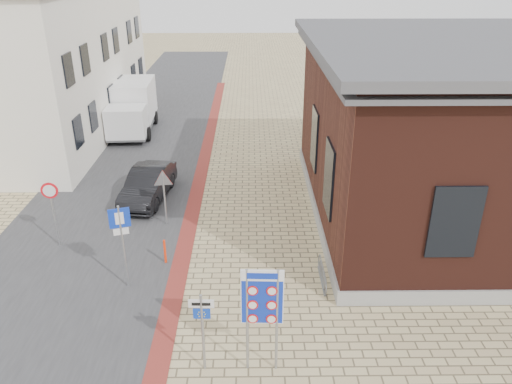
# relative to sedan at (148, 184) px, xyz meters

# --- Properties ---
(ground) EXTENTS (120.00, 120.00, 0.00)m
(ground) POSITION_rel_sedan_xyz_m (3.98, -8.31, -0.68)
(ground) COLOR tan
(ground) RESTS_ON ground
(road_strip) EXTENTS (7.00, 60.00, 0.02)m
(road_strip) POSITION_rel_sedan_xyz_m (-1.52, 6.69, -0.67)
(road_strip) COLOR #38383A
(road_strip) RESTS_ON ground
(curb_strip) EXTENTS (0.60, 40.00, 0.02)m
(curb_strip) POSITION_rel_sedan_xyz_m (1.98, 1.69, -0.66)
(curb_strip) COLOR maroon
(curb_strip) RESTS_ON ground
(brick_building) EXTENTS (13.00, 13.00, 6.80)m
(brick_building) POSITION_rel_sedan_xyz_m (12.97, -1.31, 2.81)
(brick_building) COLOR gray
(brick_building) RESTS_ON ground
(townhouse_near) EXTENTS (7.40, 6.40, 8.30)m
(townhouse_near) POSITION_rel_sedan_xyz_m (-7.02, 3.69, 3.49)
(townhouse_near) COLOR white
(townhouse_near) RESTS_ON ground
(townhouse_mid) EXTENTS (7.40, 6.40, 9.10)m
(townhouse_mid) POSITION_rel_sedan_xyz_m (-7.02, 9.69, 3.89)
(townhouse_mid) COLOR white
(townhouse_mid) RESTS_ON ground
(townhouse_far) EXTENTS (7.40, 6.40, 8.30)m
(townhouse_far) POSITION_rel_sedan_xyz_m (-7.02, 15.69, 3.49)
(townhouse_far) COLOR white
(townhouse_far) RESTS_ON ground
(bike_rack) EXTENTS (0.08, 1.80, 0.60)m
(bike_rack) POSITION_rel_sedan_xyz_m (6.63, -6.11, -0.42)
(bike_rack) COLOR slate
(bike_rack) RESTS_ON ground
(sedan) EXTENTS (1.94, 4.27, 1.36)m
(sedan) POSITION_rel_sedan_xyz_m (0.00, 0.00, 0.00)
(sedan) COLOR black
(sedan) RESTS_ON ground
(box_truck) EXTENTS (2.53, 5.54, 2.85)m
(box_truck) POSITION_rel_sedan_xyz_m (-2.53, 9.16, 0.79)
(box_truck) COLOR slate
(box_truck) RESTS_ON ground
(border_sign) EXTENTS (1.01, 0.10, 2.96)m
(border_sign) POSITION_rel_sedan_xyz_m (4.62, -9.81, 1.46)
(border_sign) COLOR gray
(border_sign) RESTS_ON ground
(essen_sign) EXTENTS (0.61, 0.07, 2.27)m
(essen_sign) POSITION_rel_sedan_xyz_m (3.18, -9.81, 0.81)
(essen_sign) COLOR gray
(essen_sign) RESTS_ON ground
(parking_sign) EXTENTS (0.61, 0.22, 2.84)m
(parking_sign) POSITION_rel_sedan_xyz_m (0.48, -6.31, 1.29)
(parking_sign) COLOR gray
(parking_sign) RESTS_ON ground
(yield_sign) EXTENTS (0.80, 0.15, 2.25)m
(yield_sign) POSITION_rel_sedan_xyz_m (1.09, -2.31, 1.02)
(yield_sign) COLOR gray
(yield_sign) RESTS_ON ground
(speed_sign) EXTENTS (0.59, 0.08, 2.48)m
(speed_sign) POSITION_rel_sedan_xyz_m (-2.52, -3.81, 1.00)
(speed_sign) COLOR gray
(speed_sign) RESTS_ON ground
(bollard) EXTENTS (0.10, 0.10, 0.89)m
(bollard) POSITION_rel_sedan_xyz_m (1.46, -4.99, -0.23)
(bollard) COLOR #FF350D
(bollard) RESTS_ON ground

